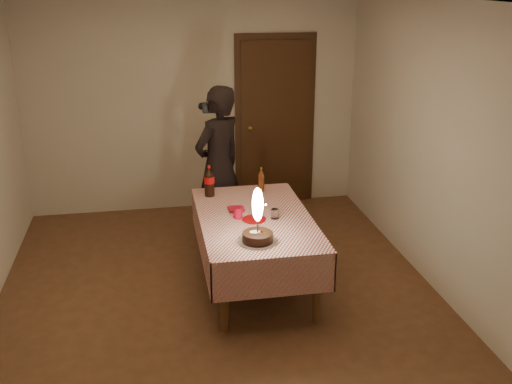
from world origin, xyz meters
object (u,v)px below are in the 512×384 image
(amber_bottle_right, at_px, (261,180))
(red_plate, at_px, (254,219))
(photographer, at_px, (219,166))
(dining_table, at_px, (255,226))
(cola_bottle, at_px, (209,181))
(birthday_cake, at_px, (258,228))
(clear_cup, at_px, (275,214))
(red_cup, at_px, (238,213))

(amber_bottle_right, bearing_deg, red_plate, -105.80)
(red_plate, relative_size, photographer, 0.13)
(dining_table, relative_size, cola_bottle, 5.42)
(birthday_cake, bearing_deg, dining_table, 81.95)
(birthday_cake, bearing_deg, photographer, 94.48)
(dining_table, relative_size, clear_cup, 19.11)
(birthday_cake, distance_m, clear_cup, 0.54)
(birthday_cake, distance_m, red_cup, 0.56)
(amber_bottle_right, relative_size, photographer, 0.15)
(dining_table, relative_size, birthday_cake, 3.60)
(dining_table, height_order, amber_bottle_right, amber_bottle_right)
(dining_table, distance_m, clear_cup, 0.23)
(birthday_cake, relative_size, clear_cup, 5.31)
(amber_bottle_right, bearing_deg, cola_bottle, -176.49)
(red_plate, bearing_deg, clear_cup, -0.64)
(birthday_cake, relative_size, photographer, 0.28)
(birthday_cake, distance_m, amber_bottle_right, 1.22)
(amber_bottle_right, height_order, photographer, photographer)
(clear_cup, bearing_deg, birthday_cake, -117.74)
(birthday_cake, bearing_deg, clear_cup, 62.26)
(red_plate, relative_size, clear_cup, 2.44)
(amber_bottle_right, distance_m, photographer, 0.56)
(amber_bottle_right, bearing_deg, birthday_cake, -102.27)
(dining_table, xyz_separation_m, amber_bottle_right, (0.18, 0.66, 0.21))
(birthday_cake, distance_m, photographer, 1.60)
(red_cup, relative_size, amber_bottle_right, 0.39)
(red_cup, bearing_deg, dining_table, -2.81)
(dining_table, bearing_deg, red_plate, -107.63)
(birthday_cake, xyz_separation_m, red_plate, (0.05, 0.47, -0.12))
(red_cup, distance_m, photographer, 1.06)
(dining_table, distance_m, cola_bottle, 0.76)
(clear_cup, relative_size, cola_bottle, 0.28)
(birthday_cake, xyz_separation_m, cola_bottle, (-0.27, 1.16, 0.03))
(red_plate, height_order, clear_cup, clear_cup)
(birthday_cake, bearing_deg, red_cup, 98.50)
(cola_bottle, bearing_deg, red_cup, -72.85)
(cola_bottle, bearing_deg, red_plate, -64.73)
(birthday_cake, bearing_deg, red_plate, 83.36)
(dining_table, height_order, clear_cup, clear_cup)
(cola_bottle, xyz_separation_m, photographer, (0.15, 0.43, 0.02))
(red_plate, height_order, photographer, photographer)
(dining_table, bearing_deg, birthday_cake, -98.05)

